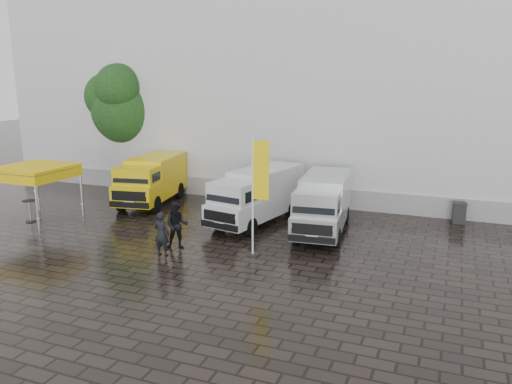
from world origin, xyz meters
TOP-DOWN VIEW (x-y plane):
  - ground at (0.00, 0.00)m, footprint 120.00×120.00m
  - exhibition_hall at (2.00, 16.00)m, footprint 44.00×16.00m
  - hall_plinth at (2.00, 7.95)m, footprint 44.00×0.15m
  - van_yellow at (-8.16, 5.14)m, footprint 2.94×5.58m
  - van_white at (-1.72, 3.90)m, footprint 2.90×5.87m
  - van_silver at (1.44, 3.62)m, footprint 2.40×5.67m
  - canopy_tent at (-11.26, 0.39)m, footprint 2.95×2.95m
  - flagpole at (-0.09, -0.13)m, footprint 0.88×0.50m
  - tree at (-12.31, 9.05)m, footprint 4.25×4.28m
  - cocktail_table at (-11.49, 0.16)m, footprint 0.60×0.60m
  - wheelie_bin at (6.89, 7.33)m, footprint 0.64×0.64m
  - person_front at (-3.39, -1.43)m, footprint 0.63×0.43m
  - person_tent at (-3.28, -0.53)m, footprint 1.12×1.02m

SIDE VIEW (x-z plane):
  - ground at x=0.00m, z-range 0.00..0.00m
  - wheelie_bin at x=6.89m, z-range 0.00..0.98m
  - hall_plinth at x=2.00m, z-range 0.00..1.00m
  - cocktail_table at x=-11.49m, z-range 0.00..1.02m
  - person_front at x=-3.39m, z-range 0.00..1.68m
  - person_tent at x=-3.28m, z-range 0.00..1.86m
  - van_silver at x=1.44m, z-range 0.00..2.39m
  - van_white at x=-1.72m, z-range 0.00..2.43m
  - van_yellow at x=-8.16m, z-range 0.00..2.45m
  - canopy_tent at x=-11.26m, z-range 1.12..3.71m
  - flagpole at x=-0.09m, z-range 0.23..4.74m
  - tree at x=-12.31m, z-range 1.08..8.71m
  - exhibition_hall at x=2.00m, z-range 0.00..12.00m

